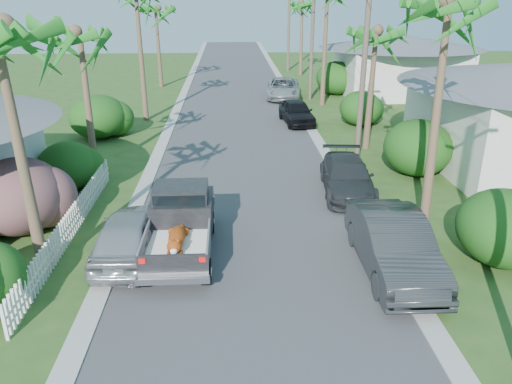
{
  "coord_description": "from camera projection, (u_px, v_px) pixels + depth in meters",
  "views": [
    {
      "loc": [
        -0.6,
        -10.04,
        7.75
      ],
      "look_at": [
        0.25,
        5.68,
        1.4
      ],
      "focal_mm": 35.0,
      "sensor_mm": 36.0,
      "label": 1
    }
  ],
  "objects": [
    {
      "name": "utility_pole_c",
      "position": [
        312.0,
        37.0,
        36.72
      ],
      "size": [
        1.6,
        0.26,
        9.0
      ],
      "color": "brown",
      "rests_on": "ground"
    },
    {
      "name": "parked_car_rf",
      "position": [
        297.0,
        112.0,
        31.18
      ],
      "size": [
        2.15,
        4.42,
        1.45
      ],
      "primitive_type": "imported",
      "rotation": [
        0.0,
        0.0,
        0.1
      ],
      "color": "black",
      "rests_on": "ground"
    },
    {
      "name": "palm_l_d",
      "position": [
        156.0,
        8.0,
        40.98
      ],
      "size": [
        4.4,
        4.4,
        7.7
      ],
      "color": "brown",
      "rests_on": "ground"
    },
    {
      "name": "parked_car_rm",
      "position": [
        347.0,
        177.0,
        20.38
      ],
      "size": [
        2.41,
        4.99,
        1.4
      ],
      "primitive_type": "imported",
      "rotation": [
        0.0,
        0.0,
        -0.09
      ],
      "color": "#292B2D",
      "rests_on": "ground"
    },
    {
      "name": "shrub_l_b",
      "position": [
        19.0,
        196.0,
        16.91
      ],
      "size": [
        3.0,
        3.3,
        2.6
      ],
      "primitive_type": "ellipsoid",
      "color": "#A81862",
      "rests_on": "ground"
    },
    {
      "name": "palm_r_d",
      "position": [
        303.0,
        3.0,
        47.07
      ],
      "size": [
        4.4,
        4.4,
        8.0
      ],
      "color": "brown",
      "rests_on": "ground"
    },
    {
      "name": "parked_car_rd",
      "position": [
        283.0,
        88.0,
        38.65
      ],
      "size": [
        3.01,
        5.62,
        1.5
      ],
      "primitive_type": "imported",
      "rotation": [
        0.0,
        0.0,
        -0.1
      ],
      "color": "#A2A5A8",
      "rests_on": "ground"
    },
    {
      "name": "shrub_l_d",
      "position": [
        98.0,
        117.0,
        28.05
      ],
      "size": [
        3.2,
        3.52,
        2.4
      ],
      "primitive_type": "ellipsoid",
      "color": "#1A4213",
      "rests_on": "ground"
    },
    {
      "name": "picket_fence",
      "position": [
        72.0,
        222.0,
        16.84
      ],
      "size": [
        0.1,
        11.0,
        1.0
      ],
      "primitive_type": "cube",
      "color": "white",
      "rests_on": "ground"
    },
    {
      "name": "utility_pole_d",
      "position": [
        289.0,
        25.0,
        50.61
      ],
      "size": [
        1.6,
        0.26,
        9.0
      ],
      "color": "brown",
      "rests_on": "ground"
    },
    {
      "name": "parked_car_rn",
      "position": [
        393.0,
        245.0,
        14.58
      ],
      "size": [
        1.88,
        5.23,
        1.72
      ],
      "primitive_type": "imported",
      "rotation": [
        0.0,
        0.0,
        -0.01
      ],
      "color": "#282A2C",
      "rests_on": "ground"
    },
    {
      "name": "palm_r_b",
      "position": [
        376.0,
        31.0,
        24.22
      ],
      "size": [
        4.4,
        4.4,
        7.2
      ],
      "color": "brown",
      "rests_on": "ground"
    },
    {
      "name": "pickup_truck",
      "position": [
        181.0,
        219.0,
        15.88
      ],
      "size": [
        1.98,
        5.12,
        2.06
      ],
      "color": "black",
      "rests_on": "ground"
    },
    {
      "name": "palm_r_a",
      "position": [
        452.0,
        3.0,
        15.32
      ],
      "size": [
        4.4,
        4.4,
        8.7
      ],
      "color": "brown",
      "rests_on": "ground"
    },
    {
      "name": "curb_right",
      "position": [
        298.0,
        108.0,
        35.58
      ],
      "size": [
        0.6,
        100.0,
        0.06
      ],
      "primitive_type": "cube",
      "color": "#A5A39E",
      "rests_on": "ground"
    },
    {
      "name": "shrub_r_d",
      "position": [
        336.0,
        78.0,
        39.92
      ],
      "size": [
        3.2,
        3.52,
        2.6
      ],
      "primitive_type": "ellipsoid",
      "color": "#1A4213",
      "rests_on": "ground"
    },
    {
      "name": "house_right_far",
      "position": [
        399.0,
        67.0,
        39.86
      ],
      "size": [
        9.0,
        8.0,
        4.6
      ],
      "color": "silver",
      "rests_on": "ground"
    },
    {
      "name": "shrub_r_c",
      "position": [
        361.0,
        108.0,
        30.73
      ],
      "size": [
        2.6,
        2.86,
        2.1
      ],
      "primitive_type": "ellipsoid",
      "color": "#1A4213",
      "rests_on": "ground"
    },
    {
      "name": "ground",
      "position": [
        258.0,
        331.0,
        12.23
      ],
      "size": [
        120.0,
        120.0,
        0.0
      ],
      "primitive_type": "plane",
      "color": "#294C1C",
      "rests_on": "ground"
    },
    {
      "name": "palm_l_b",
      "position": [
        79.0,
        33.0,
        20.7
      ],
      "size": [
        4.4,
        4.4,
        7.4
      ],
      "color": "brown",
      "rests_on": "ground"
    },
    {
      "name": "curb_left",
      "position": [
        177.0,
        109.0,
        35.15
      ],
      "size": [
        0.6,
        100.0,
        0.06
      ],
      "primitive_type": "cube",
      "color": "#A5A39E",
      "rests_on": "ground"
    },
    {
      "name": "shrub_l_c",
      "position": [
        67.0,
        166.0,
        20.75
      ],
      "size": [
        2.4,
        2.64,
        2.0
      ],
      "primitive_type": "ellipsoid",
      "color": "#1A4213",
      "rests_on": "ground"
    },
    {
      "name": "shrub_r_a",
      "position": [
        505.0,
        228.0,
        14.96
      ],
      "size": [
        2.8,
        3.08,
        2.3
      ],
      "primitive_type": "ellipsoid",
      "color": "#1A4213",
      "rests_on": "ground"
    },
    {
      "name": "parked_car_ln",
      "position": [
        130.0,
        234.0,
        15.44
      ],
      "size": [
        1.99,
        4.58,
        1.54
      ],
      "primitive_type": "imported",
      "rotation": [
        0.0,
        0.0,
        3.1
      ],
      "color": "#A9ABB0",
      "rests_on": "ground"
    },
    {
      "name": "shrub_r_b",
      "position": [
        418.0,
        147.0,
        22.34
      ],
      "size": [
        3.0,
        3.3,
        2.5
      ],
      "primitive_type": "ellipsoid",
      "color": "#1A4213",
      "rests_on": "ground"
    },
    {
      "name": "utility_pole_b",
      "position": [
        364.0,
        65.0,
        22.83
      ],
      "size": [
        1.6,
        0.26,
        9.0
      ],
      "color": "brown",
      "rests_on": "ground"
    },
    {
      "name": "road",
      "position": [
        238.0,
        109.0,
        35.38
      ],
      "size": [
        8.0,
        100.0,
        0.02
      ],
      "primitive_type": "cube",
      "color": "#38383A",
      "rests_on": "ground"
    }
  ]
}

